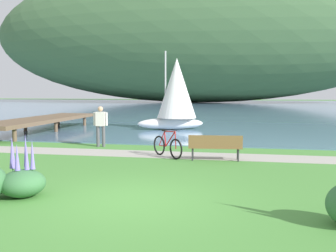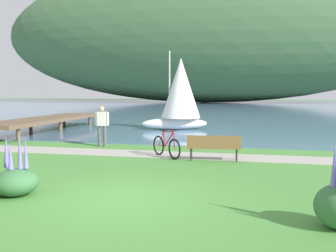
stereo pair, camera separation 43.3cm
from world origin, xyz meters
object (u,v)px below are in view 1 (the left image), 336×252
object	(u,v)px
person_at_shoreline	(101,124)
park_bench_near_camera	(215,145)
bicycle_leaning_near_bench	(167,146)
sailboat_mid_bay	(176,93)

from	to	relation	value
person_at_shoreline	park_bench_near_camera	bearing A→B (deg)	-24.91
bicycle_leaning_near_bench	sailboat_mid_bay	xyz separation A→B (m)	(-1.31, 9.37, 1.84)
bicycle_leaning_near_bench	sailboat_mid_bay	world-z (taller)	sailboat_mid_bay
park_bench_near_camera	person_at_shoreline	world-z (taller)	person_at_shoreline
park_bench_near_camera	person_at_shoreline	distance (m)	5.50
bicycle_leaning_near_bench	person_at_shoreline	bearing A→B (deg)	149.03
bicycle_leaning_near_bench	sailboat_mid_bay	distance (m)	9.64
park_bench_near_camera	bicycle_leaning_near_bench	bearing A→B (deg)	168.30
sailboat_mid_bay	person_at_shoreline	bearing A→B (deg)	-104.66
bicycle_leaning_near_bench	sailboat_mid_bay	bearing A→B (deg)	97.99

